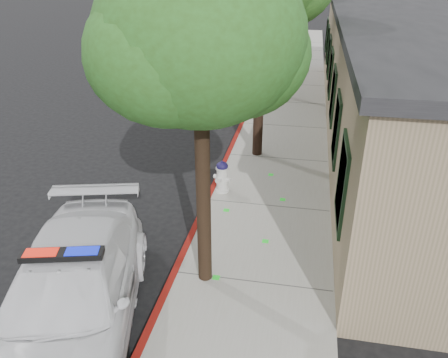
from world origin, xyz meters
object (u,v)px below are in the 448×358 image
Objects in this scene: fire_hydrant at (222,176)px; street_tree_near at (200,46)px; clapboard_building at (440,79)px; police_car at (70,295)px.

street_tree_near is (0.36, -3.57, 4.01)m from fire_hydrant.
clapboard_building is at bearing 61.03° from fire_hydrant.
clapboard_building is at bearing 39.14° from police_car.
street_tree_near is at bearing -123.47° from clapboard_building.
police_car is 5.43m from fire_hydrant.
clapboard_building is 11.12m from street_tree_near.
fire_hydrant is at bearing 95.81° from street_tree_near.
clapboard_building is 13.35m from police_car.
fire_hydrant is 5.38m from street_tree_near.
police_car is 4.58m from street_tree_near.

